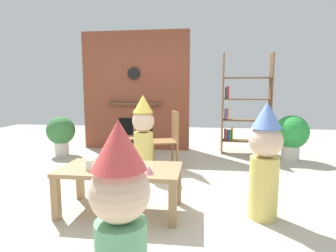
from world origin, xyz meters
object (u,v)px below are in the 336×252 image
object	(u,v)px
paper_cup_far_right	(101,169)
child_by_the_chairs	(143,133)
paper_cup_far_left	(131,158)
paper_plate_front	(139,168)
paper_cup_center	(123,157)
paper_cup_near_left	(89,165)
paper_plate_rear	(106,163)
potted_plant_short	(61,132)
birthday_cake_slice	(149,170)
potted_plant_tall	(291,134)
bookshelf	(242,109)
dining_chair_middle	(169,136)
paper_cup_near_right	(113,167)
child_in_pink	(265,158)
dining_chair_left	(132,133)
coffee_table	(121,174)
child_with_cone_hat	(121,223)

from	to	relation	value
paper_cup_far_right	child_by_the_chairs	xyz separation A→B (m)	(0.08, 1.46, 0.11)
paper_cup_far_left	paper_plate_front	size ratio (longest dim) A/B	0.49
paper_cup_center	paper_cup_near_left	bearing A→B (deg)	-123.72
paper_cup_near_left	paper_plate_rear	size ratio (longest dim) A/B	0.52
paper_cup_near_left	paper_plate_front	world-z (taller)	paper_cup_near_left
paper_cup_far_left	potted_plant_short	size ratio (longest dim) A/B	0.13
birthday_cake_slice	potted_plant_short	world-z (taller)	potted_plant_short
birthday_cake_slice	potted_plant_tall	distance (m)	3.21
bookshelf	birthday_cake_slice	xyz separation A→B (m)	(-1.24, -2.93, -0.37)
dining_chair_middle	bookshelf	bearing A→B (deg)	-154.19
paper_cup_near_right	child_in_pink	distance (m)	1.43
birthday_cake_slice	child_in_pink	size ratio (longest dim) A/B	0.09
paper_plate_front	dining_chair_left	size ratio (longest dim) A/B	0.21
paper_cup_far_left	dining_chair_middle	world-z (taller)	dining_chair_middle
coffee_table	paper_cup_center	xyz separation A→B (m)	(-0.04, 0.21, 0.12)
coffee_table	paper_plate_front	bearing A→B (deg)	-3.97
paper_cup_far_left	dining_chair_left	world-z (taller)	dining_chair_left
coffee_table	birthday_cake_slice	world-z (taller)	birthday_cake_slice
child_with_cone_hat	potted_plant_short	distance (m)	4.17
paper_cup_near_left	potted_plant_short	distance (m)	2.81
coffee_table	paper_cup_far_right	size ratio (longest dim) A/B	13.14
paper_cup_near_left	birthday_cake_slice	distance (m)	0.59
coffee_table	birthday_cake_slice	distance (m)	0.38
paper_plate_front	birthday_cake_slice	xyz separation A→B (m)	(0.13, -0.16, 0.03)
coffee_table	dining_chair_left	size ratio (longest dim) A/B	1.33
paper_cup_near_right	paper_plate_rear	size ratio (longest dim) A/B	0.44
paper_plate_front	birthday_cake_slice	bearing A→B (deg)	-50.76
child_in_pink	child_by_the_chairs	xyz separation A→B (m)	(-1.43, 1.22, 0.02)
child_in_pink	bookshelf	bearing A→B (deg)	-94.60
paper_cup_far_left	paper_plate_rear	bearing A→B (deg)	-166.24
paper_cup_center	potted_plant_short	distance (m)	2.68
potted_plant_tall	paper_plate_rear	bearing A→B (deg)	-139.05
paper_cup_far_right	child_in_pink	xyz separation A→B (m)	(1.51, 0.25, 0.09)
bookshelf	paper_cup_near_left	distance (m)	3.44
child_with_cone_hat	child_by_the_chairs	distance (m)	2.60
paper_cup_far_left	dining_chair_left	bearing A→B (deg)	104.74
paper_cup_near_right	paper_plate_front	size ratio (longest dim) A/B	0.46
paper_plate_rear	paper_cup_far_left	bearing A→B (deg)	13.76
paper_cup_near_right	child_with_cone_hat	world-z (taller)	child_with_cone_hat
child_with_cone_hat	dining_chair_middle	size ratio (longest dim) A/B	1.20
dining_chair_middle	potted_plant_short	distance (m)	2.23
paper_cup_near_right	birthday_cake_slice	world-z (taller)	paper_cup_near_right
dining_chair_middle	potted_plant_tall	world-z (taller)	dining_chair_middle
bookshelf	paper_cup_far_left	distance (m)	2.99
dining_chair_middle	paper_plate_front	bearing A→B (deg)	68.04
paper_cup_far_right	child_in_pink	distance (m)	1.53
paper_plate_front	paper_plate_rear	xyz separation A→B (m)	(-0.39, 0.14, 0.00)
paper_cup_far_left	coffee_table	bearing A→B (deg)	-108.01
paper_plate_front	paper_cup_near_left	bearing A→B (deg)	-165.36
coffee_table	paper_plate_front	xyz separation A→B (m)	(0.20, -0.01, 0.08)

